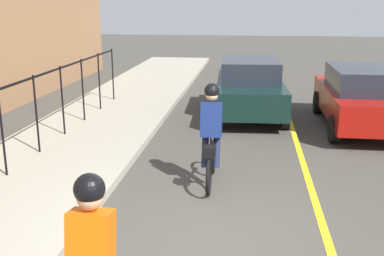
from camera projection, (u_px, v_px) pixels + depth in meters
name	position (u px, v px, depth m)	size (l,w,h in m)	color
ground_plane	(209.00, 242.00, 6.31)	(80.00, 80.00, 0.00)	#3E3B35
lane_line_centre	(330.00, 249.00, 6.12)	(36.00, 0.12, 0.01)	yellow
cyclist_lead	(211.00, 136.00, 8.03)	(1.71, 0.36, 1.83)	black
patrol_sedan	(361.00, 96.00, 11.81)	(4.41, 1.95, 1.58)	maroon
parked_sedan_rear	(249.00, 86.00, 13.24)	(4.48, 2.09, 1.58)	black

